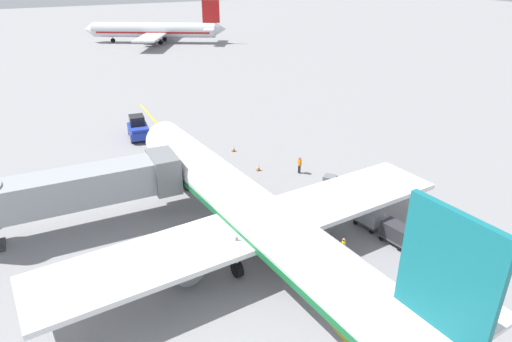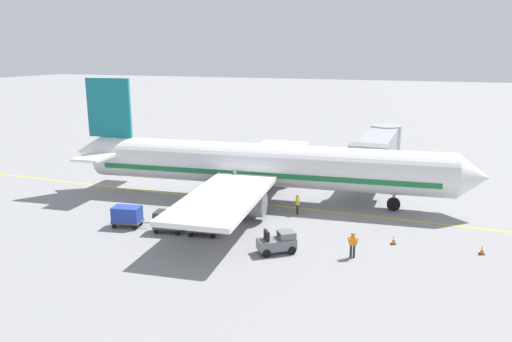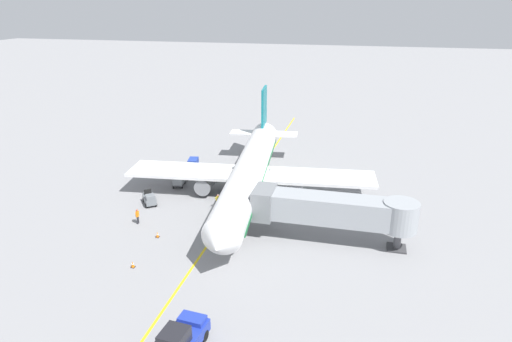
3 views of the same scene
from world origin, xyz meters
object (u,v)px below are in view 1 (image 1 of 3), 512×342
at_px(parked_airliner, 253,214).
at_px(baggage_cart_third_in_train, 434,258).
at_px(baggage_cart_front, 369,216).
at_px(ground_crew_wing_walker, 260,207).
at_px(ground_crew_marshaller, 343,247).
at_px(safety_cone_nose_left, 259,168).
at_px(baggage_tug_lead, 336,184).
at_px(jet_bridge, 75,189).
at_px(pushback_tractor, 138,128).
at_px(baggage_cart_second_in_train, 396,232).
at_px(ground_crew_loader, 299,164).
at_px(safety_cone_nose_right, 234,149).
at_px(distant_taxiing_airliner, 155,30).

height_order(parked_airliner, baggage_cart_third_in_train, parked_airliner).
distance_m(baggage_cart_front, ground_crew_wing_walker, 8.60).
height_order(ground_crew_marshaller, safety_cone_nose_left, ground_crew_marshaller).
bearing_deg(baggage_tug_lead, ground_crew_wing_walker, -173.05).
relative_size(jet_bridge, pushback_tractor, 3.44).
height_order(pushback_tractor, ground_crew_marshaller, pushback_tractor).
bearing_deg(pushback_tractor, baggage_cart_front, -66.94).
distance_m(baggage_tug_lead, ground_crew_marshaller, 10.19).
relative_size(baggage_cart_second_in_train, ground_crew_wing_walker, 1.76).
relative_size(ground_crew_wing_walker, safety_cone_nose_left, 2.86).
bearing_deg(jet_bridge, ground_crew_loader, 3.10).
xyz_separation_m(baggage_cart_second_in_train, baggage_cart_third_in_train, (0.12, -3.60, 0.00)).
bearing_deg(ground_crew_marshaller, pushback_tractor, 103.84).
xyz_separation_m(parked_airliner, baggage_tug_lead, (10.75, 5.14, -2.47)).
height_order(baggage_cart_front, ground_crew_marshaller, ground_crew_marshaller).
distance_m(parked_airliner, baggage_cart_front, 9.90).
relative_size(ground_crew_marshaller, safety_cone_nose_left, 2.86).
distance_m(parked_airliner, ground_crew_loader, 14.12).
height_order(jet_bridge, ground_crew_marshaller, jet_bridge).
xyz_separation_m(parked_airliner, baggage_cart_third_in_train, (10.07, -7.16, -2.24)).
bearing_deg(baggage_cart_front, baggage_cart_second_in_train, -82.52).
relative_size(jet_bridge, baggage_tug_lead, 5.82).
bearing_deg(safety_cone_nose_left, baggage_cart_third_in_train, -79.47).
distance_m(baggage_cart_front, safety_cone_nose_right, 19.04).
height_order(safety_cone_nose_right, distant_taxiing_airliner, distant_taxiing_airliner).
distance_m(ground_crew_wing_walker, distant_taxiing_airliner, 87.41).
bearing_deg(parked_airliner, ground_crew_loader, 45.34).
distance_m(jet_bridge, baggage_cart_second_in_train, 24.15).
xyz_separation_m(ground_crew_wing_walker, distant_taxiing_airliner, (13.99, 86.26, 2.07)).
bearing_deg(baggage_cart_front, baggage_tug_lead, 79.25).
bearing_deg(safety_cone_nose_left, distant_taxiing_airliner, 82.60).
height_order(parked_airliner, jet_bridge, parked_airliner).
distance_m(baggage_cart_front, baggage_cart_second_in_train, 2.68).
distance_m(baggage_tug_lead, safety_cone_nose_left, 8.26).
bearing_deg(baggage_cart_second_in_train, ground_crew_loader, 90.64).
relative_size(baggage_tug_lead, distant_taxiing_airliner, 0.08).
height_order(baggage_cart_front, ground_crew_wing_walker, ground_crew_wing_walker).
bearing_deg(safety_cone_nose_right, baggage_tug_lead, -70.33).
height_order(ground_crew_loader, ground_crew_marshaller, same).
bearing_deg(baggage_tug_lead, baggage_cart_second_in_train, -95.25).
bearing_deg(safety_cone_nose_right, ground_crew_loader, -65.62).
bearing_deg(parked_airliner, ground_crew_wing_walker, 57.49).
height_order(ground_crew_marshaller, distant_taxiing_airliner, distant_taxiing_airliner).
xyz_separation_m(baggage_tug_lead, baggage_cart_front, (-1.15, -6.04, 0.24)).
distance_m(baggage_cart_second_in_train, distant_taxiing_airliner, 94.23).
bearing_deg(baggage_cart_second_in_train, jet_bridge, 149.02).
bearing_deg(parked_airliner, distant_taxiing_airliner, 79.57).
relative_size(baggage_tug_lead, baggage_cart_second_in_train, 0.91).
bearing_deg(baggage_tug_lead, pushback_tractor, 120.93).
bearing_deg(baggage_cart_third_in_train, baggage_cart_second_in_train, 91.88).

